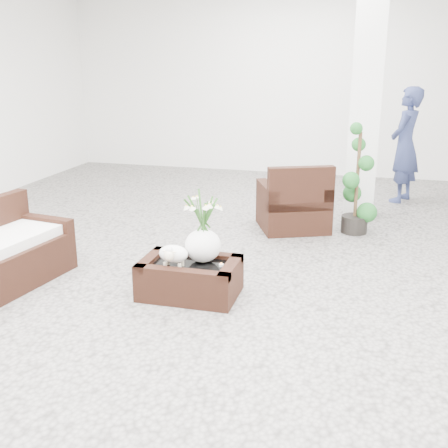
# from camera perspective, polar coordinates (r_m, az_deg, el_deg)

# --- Properties ---
(ground) EXTENTS (11.00, 11.00, 0.00)m
(ground) POSITION_cam_1_polar(r_m,az_deg,el_deg) (5.63, 0.26, -5.76)
(ground) COLOR gray
(ground) RESTS_ON ground
(column) EXTENTS (0.40, 0.40, 3.50)m
(column) POSITION_cam_1_polar(r_m,az_deg,el_deg) (7.83, 14.51, 13.34)
(column) COLOR white
(column) RESTS_ON ground
(coffee_table) EXTENTS (0.90, 0.60, 0.31)m
(coffee_table) POSITION_cam_1_polar(r_m,az_deg,el_deg) (5.24, -3.53, -5.72)
(coffee_table) COLOR black
(coffee_table) RESTS_ON ground
(sheep_figurine) EXTENTS (0.28, 0.23, 0.21)m
(sheep_figurine) POSITION_cam_1_polar(r_m,az_deg,el_deg) (5.09, -5.22, -3.28)
(sheep_figurine) COLOR white
(sheep_figurine) RESTS_ON coffee_table
(planter_narcissus) EXTENTS (0.44, 0.44, 0.80)m
(planter_narcissus) POSITION_cam_1_polar(r_m,az_deg,el_deg) (5.11, -2.22, 0.34)
(planter_narcissus) COLOR white
(planter_narcissus) RESTS_ON coffee_table
(tealight) EXTENTS (0.04, 0.04, 0.03)m
(tealight) POSITION_cam_1_polar(r_m,az_deg,el_deg) (5.11, -0.29, -4.21)
(tealight) COLOR white
(tealight) RESTS_ON coffee_table
(armchair) EXTENTS (1.07, 1.05, 0.88)m
(armchair) POSITION_cam_1_polar(r_m,az_deg,el_deg) (7.22, 7.16, 2.93)
(armchair) COLOR black
(armchair) RESTS_ON ground
(topiary) EXTENTS (0.37, 0.37, 1.37)m
(topiary) POSITION_cam_1_polar(r_m,az_deg,el_deg) (7.12, 13.56, 4.44)
(topiary) COLOR #194F1D
(topiary) RESTS_ON ground
(shopper) EXTENTS (0.63, 0.75, 1.74)m
(shopper) POSITION_cam_1_polar(r_m,az_deg,el_deg) (8.91, 18.13, 7.72)
(shopper) COLOR navy
(shopper) RESTS_ON ground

